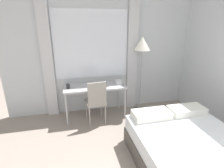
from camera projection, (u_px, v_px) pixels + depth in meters
The scene contains 8 objects.
wall_back_with_window at pixel (109, 55), 4.09m from camera, with size 4.84×0.13×2.70m.
desk at pixel (95, 88), 3.88m from camera, with size 1.35×0.59×0.75m.
desk_chair at pixel (96, 100), 3.65m from camera, with size 0.44×0.44×0.96m.
bed at pixel (197, 160), 2.42m from camera, with size 1.51×2.02×0.65m.
standing_lamp at pixel (142, 49), 3.86m from camera, with size 0.35×0.35×1.78m.
telephone at pixel (118, 82), 3.96m from camera, with size 0.13×0.15×0.10m.
book at pixel (96, 86), 3.80m from camera, with size 0.24×0.14×0.02m.
mug at pixel (68, 86), 3.68m from camera, with size 0.08×0.08×0.10m.
Camera 1 is at (-0.92, -0.71, 2.06)m, focal length 28.00 mm.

